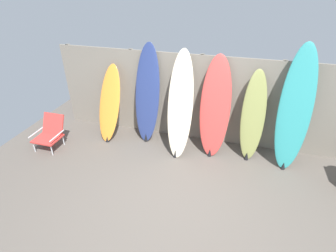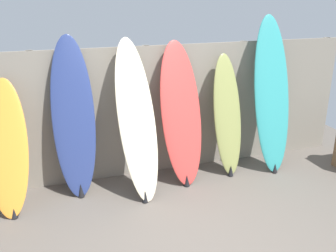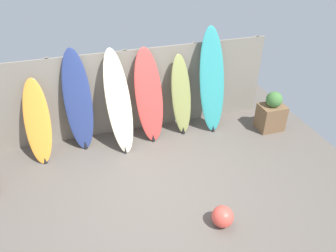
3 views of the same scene
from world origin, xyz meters
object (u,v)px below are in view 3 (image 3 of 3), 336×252
object	(u,v)px
surfboard_red_3	(149,96)
planter_box	(271,113)
surfboard_cream_2	(119,103)
beach_ball	(223,217)
surfboard_orange_0	(38,123)
surfboard_navy_1	(78,102)
surfboard_teal_5	(212,81)
surfboard_olive_4	(181,96)

from	to	relation	value
surfboard_red_3	planter_box	distance (m)	2.68
surfboard_cream_2	beach_ball	size ratio (longest dim) A/B	5.82
surfboard_orange_0	planter_box	world-z (taller)	surfboard_orange_0
beach_ball	planter_box	bearing A→B (deg)	45.03
surfboard_navy_1	planter_box	bearing A→B (deg)	-8.96
surfboard_orange_0	surfboard_red_3	size ratio (longest dim) A/B	0.82
surfboard_orange_0	planter_box	size ratio (longest dim) A/B	1.73
surfboard_orange_0	beach_ball	bearing A→B (deg)	-45.13
surfboard_teal_5	surfboard_navy_1	bearing A→B (deg)	177.47
surfboard_cream_2	beach_ball	bearing A→B (deg)	-67.06
surfboard_red_3	planter_box	world-z (taller)	surfboard_red_3
surfboard_cream_2	surfboard_red_3	distance (m)	0.65
surfboard_teal_5	planter_box	xyz separation A→B (m)	(1.23, -0.50, -0.69)
surfboard_red_3	planter_box	bearing A→B (deg)	-11.62
surfboard_orange_0	surfboard_red_3	world-z (taller)	surfboard_red_3
planter_box	surfboard_teal_5	bearing A→B (deg)	157.76
surfboard_red_3	surfboard_cream_2	bearing A→B (deg)	-167.52
surfboard_cream_2	surfboard_red_3	size ratio (longest dim) A/B	1.03
surfboard_cream_2	surfboard_orange_0	bearing A→B (deg)	177.28
surfboard_olive_4	beach_ball	size ratio (longest dim) A/B	5.04
surfboard_olive_4	surfboard_teal_5	xyz separation A→B (m)	(0.65, -0.05, 0.25)
surfboard_red_3	beach_ball	xyz separation A→B (m)	(0.43, -2.67, -0.76)
surfboard_navy_1	surfboard_red_3	world-z (taller)	surfboard_navy_1
surfboard_olive_4	surfboard_cream_2	bearing A→B (deg)	-172.97
surfboard_olive_4	planter_box	xyz separation A→B (m)	(1.88, -0.55, -0.44)
surfboard_cream_2	surfboard_olive_4	bearing A→B (deg)	7.03
surfboard_cream_2	planter_box	world-z (taller)	surfboard_cream_2
surfboard_orange_0	surfboard_navy_1	xyz separation A→B (m)	(0.78, 0.16, 0.22)
surfboard_orange_0	surfboard_cream_2	distance (m)	1.53
surfboard_red_3	beach_ball	distance (m)	2.81
surfboard_navy_1	surfboard_red_3	xyz separation A→B (m)	(1.37, -0.09, -0.05)
beach_ball	surfboard_teal_5	bearing A→B (deg)	71.01
surfboard_navy_1	beach_ball	distance (m)	3.40
surfboard_orange_0	surfboard_cream_2	size ratio (longest dim) A/B	0.79
surfboard_orange_0	planter_box	distance (m)	4.76
surfboard_orange_0	surfboard_navy_1	bearing A→B (deg)	11.71
surfboard_navy_1	surfboard_olive_4	distance (m)	2.07
surfboard_cream_2	planter_box	distance (m)	3.28
planter_box	beach_ball	xyz separation A→B (m)	(-2.14, -2.14, -0.22)
surfboard_teal_5	surfboard_olive_4	bearing A→B (deg)	175.61
planter_box	beach_ball	distance (m)	3.03
surfboard_orange_0	planter_box	xyz separation A→B (m)	(4.72, -0.46, -0.37)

